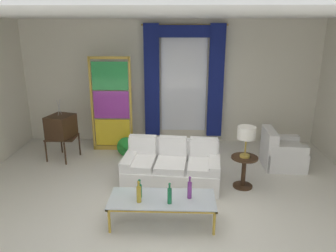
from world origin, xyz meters
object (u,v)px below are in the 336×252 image
Objects in this scene: bottle_blue_decanter at (190,189)px; bottle_crystal_tall at (139,193)px; couch_white_long at (172,168)px; peacock_figurine at (126,148)px; vintage_tv at (61,127)px; coffee_table at (162,200)px; armchair_white at (280,153)px; bottle_amber_squat at (140,190)px; round_side_table at (244,169)px; bottle_ruby_flask at (170,195)px; table_lamp_brass at (246,134)px; stained_glass_divider at (111,107)px.

bottle_crystal_tall is at bearing -169.52° from bottle_blue_decanter.
couch_white_long reaches higher than peacock_figurine.
vintage_tv is at bearing 128.60° from bottle_crystal_tall.
coffee_table is 2.71m from peacock_figurine.
armchair_white reaches higher than coffee_table.
round_side_table is at bearing 33.58° from bottle_amber_squat.
bottle_ruby_flask is at bearing -45.99° from vintage_tv.
bottle_crystal_tall is 3.22m from vintage_tv.
armchair_white is 1.49× the size of table_lamp_brass.
round_side_table is (1.31, 1.33, -0.19)m from bottle_ruby_flask.
bottle_crystal_tall is 0.13m from bottle_amber_squat.
coffee_table is 3.37m from vintage_tv.
peacock_figurine is (-1.36, 2.50, -0.34)m from bottle_blue_decanter.
peacock_figurine is at bearing 103.32° from bottle_crystal_tall.
bottle_ruby_flask is at bearing -50.78° from coffee_table.
coffee_table is 0.37m from bottle_amber_squat.
armchair_white is at bearing 45.37° from bottle_ruby_flask.
stained_glass_divider is at bearing 29.33° from vintage_tv.
vintage_tv is (-2.34, 2.40, 0.35)m from coffee_table.
bottle_amber_squat is 2.60m from peacock_figurine.
peacock_figurine is at bearing 5.24° from vintage_tv.
bottle_ruby_flask is 2.89m from peacock_figurine.
couch_white_long reaches higher than bottle_crystal_tall.
bottle_amber_squat reaches higher than round_side_table.
couch_white_long is 0.83× the size of stained_glass_divider.
bottle_ruby_flask is at bearing -134.63° from armchair_white.
coffee_table is 0.24m from bottle_ruby_flask.
armchair_white is at bearing 47.21° from bottle_blue_decanter.
peacock_figurine is 2.73m from round_side_table.
stained_glass_divider reaches higher than vintage_tv.
bottle_blue_decanter reaches higher than coffee_table.
couch_white_long reaches higher than armchair_white.
bottle_blue_decanter is 0.16× the size of stained_glass_divider.
stained_glass_divider reaches higher than coffee_table.
bottle_ruby_flask is 0.38× the size of armchair_white.
couch_white_long is 1.35m from bottle_blue_decanter.
armchair_white is at bearing -12.41° from stained_glass_divider.
bottle_blue_decanter is 0.59× the size of round_side_table.
couch_white_long reaches higher than coffee_table.
table_lamp_brass reaches higher than couch_white_long.
table_lamp_brass is (1.43, 1.19, 0.65)m from coffee_table.
bottle_crystal_tall is 0.59× the size of table_lamp_brass.
coffee_table is 0.72× the size of stained_glass_divider.
couch_white_long is 1.32m from round_side_table.
coffee_table is at bearing -69.21° from peacock_figurine.
couch_white_long is 3.07× the size of round_side_table.
bottle_amber_squat is at bearing -179.76° from bottle_blue_decanter.
vintage_tv reaches higher than couch_white_long.
bottle_blue_decanter is 1.08× the size of bottle_ruby_flask.
peacock_figurine is at bearing 131.48° from couch_white_long.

